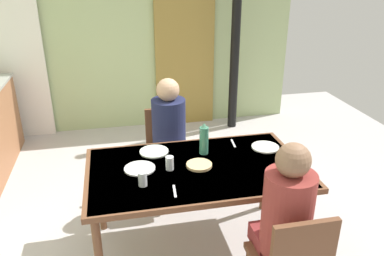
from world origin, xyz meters
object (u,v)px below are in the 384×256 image
at_px(water_bottle_green_near, 204,139).
at_px(dining_table, 196,175).
at_px(chair_far_diner, 168,149).
at_px(person_far_diner, 169,127).
at_px(person_near_diner, 286,210).

bearing_deg(water_bottle_green_near, dining_table, -117.49).
distance_m(dining_table, chair_far_diner, 0.85).
bearing_deg(dining_table, person_far_diner, 97.70).
distance_m(chair_far_diner, person_near_diner, 1.62).
relative_size(dining_table, chair_far_diner, 1.84).
xyz_separation_m(dining_table, chair_far_diner, (-0.09, 0.83, -0.18)).
xyz_separation_m(chair_far_diner, person_far_diner, (-0.00, -0.14, 0.28)).
bearing_deg(person_near_diner, chair_far_diner, 107.68).
distance_m(person_near_diner, water_bottle_green_near, 0.94).
height_order(chair_far_diner, person_near_diner, person_near_diner).
bearing_deg(water_bottle_green_near, chair_far_diner, 107.90).
bearing_deg(chair_far_diner, person_near_diner, 107.68).
bearing_deg(person_near_diner, person_far_diner, 109.30).
bearing_deg(dining_table, person_near_diner, -60.52).
bearing_deg(chair_far_diner, person_far_diner, 90.00).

